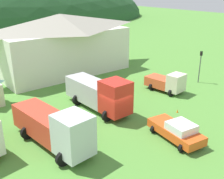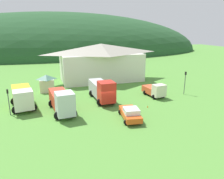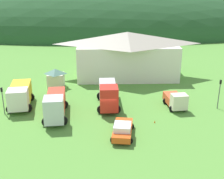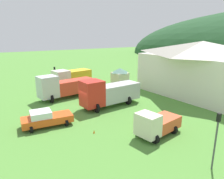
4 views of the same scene
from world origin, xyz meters
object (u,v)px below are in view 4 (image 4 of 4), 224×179
object	(u,v)px
tow_truck_silver	(64,86)
traffic_cone_near_pickup	(94,133)
depot_building	(200,68)
light_truck_cream	(156,124)
service_pickup_orange	(46,118)
play_shed_cream	(120,76)
traffic_light_west	(55,75)
traffic_light_east	(216,136)
traffic_cone_mid_row	(93,93)
crane_truck_red	(108,93)
heavy_rig_striped	(71,77)

from	to	relation	value
tow_truck_silver	traffic_cone_near_pickup	size ratio (longest dim) A/B	12.96
depot_building	light_truck_cream	xyz separation A→B (m)	(5.46, -14.73, -3.00)
tow_truck_silver	service_pickup_orange	world-z (taller)	tow_truck_silver
play_shed_cream	traffic_light_west	distance (m)	11.42
traffic_light_east	traffic_light_west	bearing A→B (deg)	-178.20
traffic_cone_near_pickup	traffic_cone_mid_row	size ratio (longest dim) A/B	1.43
depot_building	traffic_light_east	size ratio (longest dim) A/B	4.61
traffic_cone_near_pickup	crane_truck_red	bearing A→B (deg)	136.51
traffic_light_west	traffic_cone_mid_row	world-z (taller)	traffic_light_west
traffic_light_west	traffic_cone_mid_row	bearing A→B (deg)	27.44
play_shed_cream	heavy_rig_striped	world-z (taller)	heavy_rig_striped
heavy_rig_striped	service_pickup_orange	world-z (taller)	heavy_rig_striped
service_pickup_orange	depot_building	bearing A→B (deg)	-177.42
traffic_cone_near_pickup	light_truck_cream	bearing A→B (deg)	51.08
play_shed_cream	light_truck_cream	world-z (taller)	play_shed_cream
crane_truck_red	traffic_light_west	xyz separation A→B (m)	(-13.44, -2.11, 0.43)
light_truck_cream	service_pickup_orange	bearing A→B (deg)	-51.45
crane_truck_red	light_truck_cream	size ratio (longest dim) A/B	1.72
depot_building	service_pickup_orange	distance (m)	22.65
play_shed_cream	service_pickup_orange	size ratio (longest dim) A/B	0.61
play_shed_cream	crane_truck_red	bearing A→B (deg)	-44.16
depot_building	traffic_cone_mid_row	world-z (taller)	depot_building
light_truck_cream	traffic_cone_near_pickup	size ratio (longest dim) A/B	7.28
traffic_light_west	service_pickup_orange	bearing A→B (deg)	-22.99
service_pickup_orange	traffic_light_west	size ratio (longest dim) A/B	1.42
crane_truck_red	traffic_light_west	size ratio (longest dim) A/B	2.25
crane_truck_red	depot_building	bearing A→B (deg)	163.79
service_pickup_orange	traffic_cone_near_pickup	world-z (taller)	service_pickup_orange
depot_building	light_truck_cream	world-z (taller)	depot_building
heavy_rig_striped	traffic_light_west	size ratio (longest dim) A/B	1.93
heavy_rig_striped	traffic_cone_near_pickup	bearing A→B (deg)	64.27
traffic_light_west	traffic_light_east	xyz separation A→B (m)	(28.17, 0.89, 0.25)
heavy_rig_striped	traffic_cone_near_pickup	size ratio (longest dim) A/B	10.71
traffic_cone_near_pickup	play_shed_cream	bearing A→B (deg)	136.11
heavy_rig_striped	light_truck_cream	distance (m)	21.07
heavy_rig_striped	traffic_cone_mid_row	size ratio (longest dim) A/B	15.36
depot_building	heavy_rig_striped	distance (m)	20.85
depot_building	traffic_light_west	xyz separation A→B (m)	(-17.09, -15.98, -1.91)
tow_truck_silver	traffic_light_west	xyz separation A→B (m)	(-6.79, 1.16, 0.53)
traffic_light_east	traffic_cone_mid_row	size ratio (longest dim) A/B	8.97
play_shed_cream	light_truck_cream	xyz separation A→B (m)	(17.41, -8.93, -0.47)
heavy_rig_striped	depot_building	bearing A→B (deg)	122.91
light_truck_cream	traffic_cone_mid_row	distance (m)	15.86
crane_truck_red	light_truck_cream	distance (m)	9.17
traffic_cone_mid_row	tow_truck_silver	bearing A→B (deg)	-91.28
traffic_light_west	traffic_cone_near_pickup	distance (m)	19.38
traffic_light_east	traffic_cone_near_pickup	world-z (taller)	traffic_light_east
play_shed_cream	service_pickup_orange	world-z (taller)	play_shed_cream
tow_truck_silver	traffic_cone_near_pickup	xyz separation A→B (m)	(12.20, -1.99, -1.72)
depot_building	traffic_cone_near_pickup	xyz separation A→B (m)	(1.90, -19.13, -4.16)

